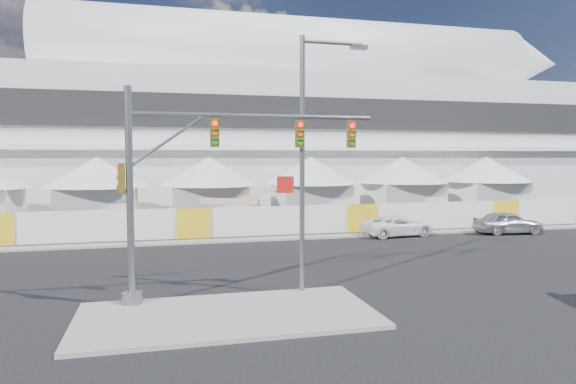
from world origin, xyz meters
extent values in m
plane|color=black|center=(0.00, 0.00, 0.00)|extent=(160.00, 160.00, 0.00)
cube|color=gray|center=(-6.00, -3.00, 0.07)|extent=(10.00, 5.00, 0.15)
cube|color=gray|center=(20.00, 12.50, 0.06)|extent=(80.00, 1.20, 0.12)
cube|color=silver|center=(8.00, 42.00, 7.00)|extent=(80.00, 24.00, 14.00)
cube|color=black|center=(8.00, 29.85, 9.80)|extent=(68.00, 0.30, 3.20)
cube|color=white|center=(8.00, 29.60, 6.30)|extent=(72.00, 0.80, 0.50)
cylinder|color=white|center=(8.00, 40.00, 17.78)|extent=(57.60, 8.40, 8.40)
cylinder|color=white|center=(10.00, 40.00, 17.36)|extent=(51.60, 6.80, 6.80)
cylinder|color=white|center=(12.00, 40.00, 16.94)|extent=(45.60, 5.20, 5.20)
cone|color=white|center=(40.80, 40.00, 18.00)|extent=(8.00, 7.60, 7.60)
cube|color=silver|center=(-13.00, 24.00, 1.50)|extent=(6.00, 6.00, 3.00)
cone|color=silver|center=(-13.00, 24.00, 4.20)|extent=(8.40, 8.40, 2.40)
cube|color=silver|center=(-4.00, 24.00, 1.50)|extent=(6.00, 6.00, 3.00)
cone|color=silver|center=(-4.00, 24.00, 4.20)|extent=(8.40, 8.40, 2.40)
cube|color=silver|center=(5.00, 24.00, 1.50)|extent=(6.00, 6.00, 3.00)
cone|color=silver|center=(5.00, 24.00, 4.20)|extent=(8.40, 8.40, 2.40)
cube|color=silver|center=(14.00, 24.00, 1.50)|extent=(6.00, 6.00, 3.00)
cone|color=silver|center=(14.00, 24.00, 4.20)|extent=(8.40, 8.40, 2.40)
cube|color=silver|center=(23.00, 24.00, 1.50)|extent=(6.00, 6.00, 3.00)
cone|color=silver|center=(23.00, 24.00, 4.20)|extent=(8.40, 8.40, 2.40)
cube|color=white|center=(6.00, 14.50, 1.00)|extent=(70.00, 0.25, 2.00)
imported|color=#B0AFB4|center=(15.61, 10.93, 0.80)|extent=(2.41, 4.90, 1.61)
imported|color=white|center=(7.64, 11.92, 0.69)|extent=(2.78, 5.19, 1.39)
imported|color=silver|center=(21.97, 17.79, 0.63)|extent=(3.34, 3.87, 1.26)
imported|color=black|center=(23.47, 17.29, 0.76)|extent=(3.15, 4.81, 1.52)
imported|color=#A5A4A9|center=(-7.64, 20.48, 0.71)|extent=(2.73, 5.17, 1.43)
cylinder|color=gray|center=(-9.20, -1.00, 4.04)|extent=(0.26, 0.26, 7.79)
cylinder|color=gray|center=(-9.20, -1.00, 0.35)|extent=(0.76, 0.76, 0.40)
cylinder|color=gray|center=(-4.63, -1.00, 6.96)|extent=(9.13, 0.17, 0.17)
cube|color=#594714|center=(-6.17, -1.00, 6.32)|extent=(0.32, 0.22, 1.05)
cube|color=#594714|center=(-2.93, -1.00, 6.32)|extent=(0.32, 0.22, 1.05)
cube|color=#594714|center=(-0.82, -1.00, 6.32)|extent=(0.32, 0.22, 1.05)
cube|color=#594714|center=(-9.47, -1.00, 4.69)|extent=(0.22, 0.32, 1.05)
cylinder|color=gray|center=(-2.77, -0.80, 5.11)|extent=(0.20, 0.20, 9.92)
cylinder|color=gray|center=(-1.56, -0.80, 9.85)|extent=(2.43, 0.13, 0.13)
cube|color=gray|center=(-0.45, -0.80, 9.74)|extent=(0.66, 0.28, 0.17)
cube|color=red|center=(-4.57, 16.76, 0.62)|extent=(4.44, 3.33, 1.24)
cube|color=beige|center=(-3.22, 16.76, 2.26)|extent=(4.06, 2.15, 0.39)
cube|color=beige|center=(-0.74, 16.76, 2.93)|extent=(3.16, 1.69, 1.37)
cube|color=red|center=(0.84, 16.76, 3.50)|extent=(1.35, 1.35, 1.13)
camera|label=1|loc=(-8.19, -20.02, 5.46)|focal=32.00mm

